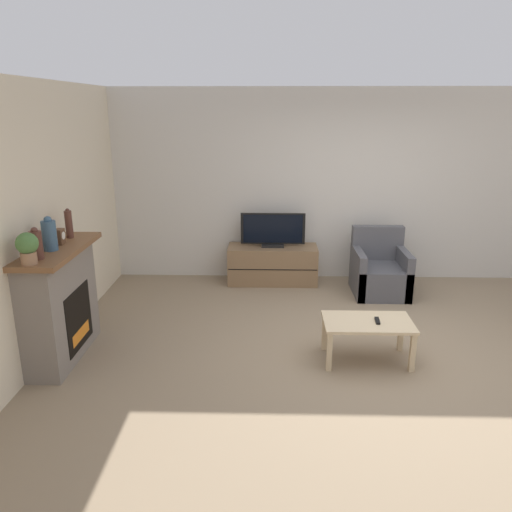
{
  "coord_description": "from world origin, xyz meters",
  "views": [
    {
      "loc": [
        -1.2,
        -4.69,
        2.44
      ],
      "look_at": [
        -1.34,
        0.59,
        0.85
      ],
      "focal_mm": 35.0,
      "sensor_mm": 36.0,
      "label": 1
    }
  ],
  "objects_px": {
    "mantel_vase_left": "(36,244)",
    "mantel_vase_right": "(69,224)",
    "remote": "(377,321)",
    "mantel_clock": "(60,237)",
    "coffee_table": "(368,327)",
    "potted_plant": "(27,247)",
    "tv": "(273,231)",
    "armchair": "(379,273)",
    "tv_stand": "(273,264)",
    "mantel_vase_centre_left": "(49,235)",
    "fireplace": "(60,302)"
  },
  "relations": [
    {
      "from": "tv_stand",
      "to": "remote",
      "type": "height_order",
      "value": "tv_stand"
    },
    {
      "from": "tv_stand",
      "to": "remote",
      "type": "distance_m",
      "value": 2.51
    },
    {
      "from": "remote",
      "to": "mantel_clock",
      "type": "bearing_deg",
      "value": -178.0
    },
    {
      "from": "mantel_vase_right",
      "to": "tv",
      "type": "xyz_separation_m",
      "value": [
        2.09,
        1.9,
        -0.54
      ]
    },
    {
      "from": "fireplace",
      "to": "mantel_clock",
      "type": "relative_size",
      "value": 8.3
    },
    {
      "from": "mantel_vase_right",
      "to": "tv_stand",
      "type": "distance_m",
      "value": 3.01
    },
    {
      "from": "fireplace",
      "to": "mantel_clock",
      "type": "distance_m",
      "value": 0.65
    },
    {
      "from": "potted_plant",
      "to": "coffee_table",
      "type": "relative_size",
      "value": 0.32
    },
    {
      "from": "mantel_vase_centre_left",
      "to": "potted_plant",
      "type": "relative_size",
      "value": 1.17
    },
    {
      "from": "tv_stand",
      "to": "mantel_vase_right",
      "type": "bearing_deg",
      "value": -137.71
    },
    {
      "from": "mantel_vase_right",
      "to": "mantel_vase_centre_left",
      "type": "bearing_deg",
      "value": -90.0
    },
    {
      "from": "coffee_table",
      "to": "tv",
      "type": "bearing_deg",
      "value": 112.01
    },
    {
      "from": "fireplace",
      "to": "armchair",
      "type": "relative_size",
      "value": 1.43
    },
    {
      "from": "mantel_vase_left",
      "to": "mantel_vase_right",
      "type": "bearing_deg",
      "value": 90.0
    },
    {
      "from": "armchair",
      "to": "tv_stand",
      "type": "bearing_deg",
      "value": 165.25
    },
    {
      "from": "mantel_vase_left",
      "to": "remote",
      "type": "distance_m",
      "value": 3.24
    },
    {
      "from": "mantel_vase_centre_left",
      "to": "mantel_vase_right",
      "type": "xyz_separation_m",
      "value": [
        0.0,
        0.47,
        -0.0
      ]
    },
    {
      "from": "remote",
      "to": "mantel_vase_centre_left",
      "type": "bearing_deg",
      "value": -173.98
    },
    {
      "from": "mantel_vase_left",
      "to": "mantel_vase_right",
      "type": "height_order",
      "value": "mantel_vase_right"
    },
    {
      "from": "mantel_vase_right",
      "to": "mantel_clock",
      "type": "xyz_separation_m",
      "value": [
        0.0,
        -0.25,
        -0.07
      ]
    },
    {
      "from": "potted_plant",
      "to": "coffee_table",
      "type": "xyz_separation_m",
      "value": [
        3.02,
        0.53,
        -0.94
      ]
    },
    {
      "from": "mantel_clock",
      "to": "coffee_table",
      "type": "bearing_deg",
      "value": -2.44
    },
    {
      "from": "mantel_vase_right",
      "to": "remote",
      "type": "xyz_separation_m",
      "value": [
        3.1,
        -0.39,
        -0.86
      ]
    },
    {
      "from": "tv",
      "to": "remote",
      "type": "relative_size",
      "value": 5.9
    },
    {
      "from": "fireplace",
      "to": "armchair",
      "type": "xyz_separation_m",
      "value": [
        3.55,
        1.9,
        -0.3
      ]
    },
    {
      "from": "tv_stand",
      "to": "coffee_table",
      "type": "relative_size",
      "value": 1.45
    },
    {
      "from": "armchair",
      "to": "coffee_table",
      "type": "relative_size",
      "value": 1.0
    },
    {
      "from": "armchair",
      "to": "coffee_table",
      "type": "height_order",
      "value": "armchair"
    },
    {
      "from": "potted_plant",
      "to": "tv_stand",
      "type": "distance_m",
      "value": 3.65
    },
    {
      "from": "fireplace",
      "to": "mantel_vase_centre_left",
      "type": "distance_m",
      "value": 0.72
    },
    {
      "from": "mantel_vase_left",
      "to": "mantel_vase_right",
      "type": "xyz_separation_m",
      "value": [
        0.0,
        0.75,
        0.01
      ]
    },
    {
      "from": "tv",
      "to": "remote",
      "type": "distance_m",
      "value": 2.52
    },
    {
      "from": "tv_stand",
      "to": "coffee_table",
      "type": "distance_m",
      "value": 2.46
    },
    {
      "from": "tv_stand",
      "to": "fireplace",
      "type": "bearing_deg",
      "value": -132.81
    },
    {
      "from": "mantel_vase_centre_left",
      "to": "potted_plant",
      "type": "bearing_deg",
      "value": -90.0
    },
    {
      "from": "tv_stand",
      "to": "remote",
      "type": "bearing_deg",
      "value": -66.22
    },
    {
      "from": "fireplace",
      "to": "coffee_table",
      "type": "bearing_deg",
      "value": -0.07
    },
    {
      "from": "mantel_vase_right",
      "to": "potted_plant",
      "type": "bearing_deg",
      "value": -90.0
    },
    {
      "from": "potted_plant",
      "to": "mantel_vase_left",
      "type": "bearing_deg",
      "value": 90.0
    },
    {
      "from": "tv",
      "to": "remote",
      "type": "bearing_deg",
      "value": -66.2
    },
    {
      "from": "mantel_vase_right",
      "to": "mantel_clock",
      "type": "distance_m",
      "value": 0.26
    },
    {
      "from": "mantel_vase_left",
      "to": "armchair",
      "type": "relative_size",
      "value": 0.33
    },
    {
      "from": "mantel_vase_right",
      "to": "remote",
      "type": "bearing_deg",
      "value": -7.12
    },
    {
      "from": "mantel_vase_centre_left",
      "to": "mantel_vase_right",
      "type": "distance_m",
      "value": 0.47
    },
    {
      "from": "tv",
      "to": "armchair",
      "type": "bearing_deg",
      "value": -14.67
    },
    {
      "from": "mantel_vase_centre_left",
      "to": "armchair",
      "type": "xyz_separation_m",
      "value": [
        3.54,
        1.99,
        -1.01
      ]
    },
    {
      "from": "mantel_vase_right",
      "to": "mantel_clock",
      "type": "relative_size",
      "value": 2.03
    },
    {
      "from": "mantel_vase_centre_left",
      "to": "coffee_table",
      "type": "relative_size",
      "value": 0.38
    },
    {
      "from": "mantel_clock",
      "to": "tv",
      "type": "bearing_deg",
      "value": 45.79
    },
    {
      "from": "potted_plant",
      "to": "tv",
      "type": "xyz_separation_m",
      "value": [
        2.09,
        2.81,
        -0.55
      ]
    }
  ]
}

